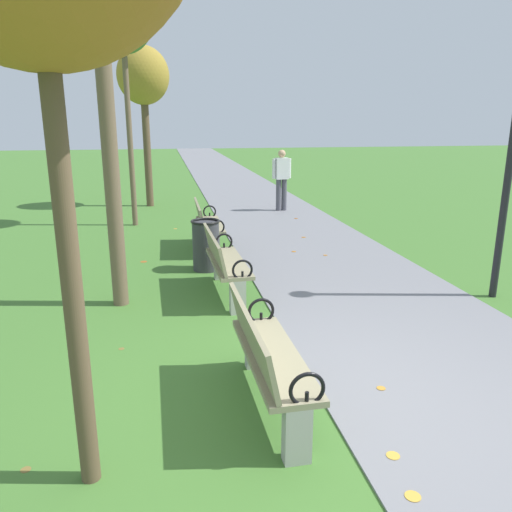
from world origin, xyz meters
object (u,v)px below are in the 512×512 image
(park_bench_1, at_px, (267,356))
(pedestrian_walking, at_px, (282,177))
(trash_bin, at_px, (206,245))
(park_bench_2, at_px, (224,262))
(tree_4, at_px, (143,78))
(tree_3, at_px, (122,22))
(park_bench_3, at_px, (207,224))

(park_bench_1, height_order, pedestrian_walking, pedestrian_walking)
(park_bench_1, bearing_deg, trash_bin, 92.00)
(pedestrian_walking, bearing_deg, park_bench_2, -110.08)
(park_bench_1, height_order, trash_bin, park_bench_1)
(park_bench_2, height_order, tree_4, tree_4)
(tree_3, bearing_deg, pedestrian_walking, 17.26)
(park_bench_3, relative_size, tree_3, 0.31)
(tree_4, distance_m, trash_bin, 7.40)
(tree_3, bearing_deg, tree_4, 83.66)
(park_bench_1, bearing_deg, pedestrian_walking, 75.91)
(park_bench_2, height_order, pedestrian_walking, pedestrian_walking)
(park_bench_2, distance_m, trash_bin, 1.30)
(tree_4, xyz_separation_m, trash_bin, (1.03, -6.65, -3.07))
(park_bench_3, bearing_deg, tree_4, 102.58)
(park_bench_1, bearing_deg, tree_4, 96.19)
(tree_3, relative_size, trash_bin, 6.20)
(park_bench_2, relative_size, trash_bin, 1.92)
(park_bench_2, height_order, tree_3, tree_3)
(park_bench_2, xyz_separation_m, tree_4, (-1.18, 7.94, 3.01))
(pedestrian_walking, relative_size, trash_bin, 1.93)
(park_bench_3, height_order, trash_bin, park_bench_3)
(tree_4, height_order, trash_bin, tree_4)
(park_bench_1, distance_m, trash_bin, 4.23)
(tree_3, relative_size, tree_4, 1.20)
(park_bench_2, distance_m, park_bench_3, 2.65)
(pedestrian_walking, xyz_separation_m, trash_bin, (-2.50, -5.14, -0.50))
(tree_4, bearing_deg, pedestrian_walking, -23.26)
(park_bench_1, relative_size, tree_3, 0.31)
(tree_4, bearing_deg, tree_3, -96.34)
(trash_bin, bearing_deg, park_bench_3, 83.84)
(tree_3, distance_m, trash_bin, 5.78)
(tree_3, bearing_deg, park_bench_1, -79.73)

